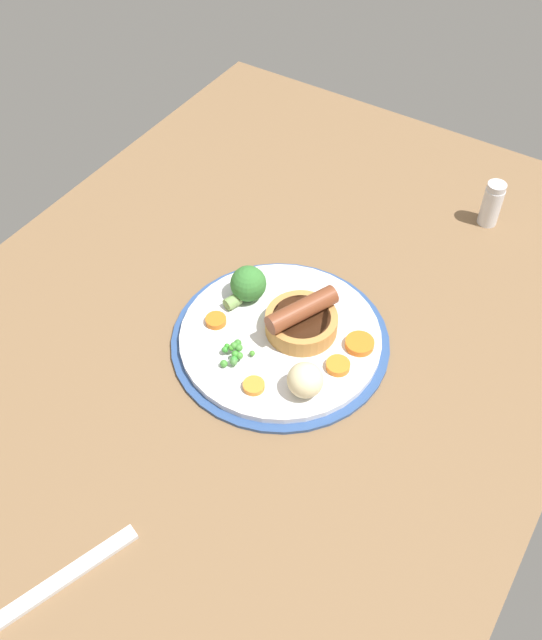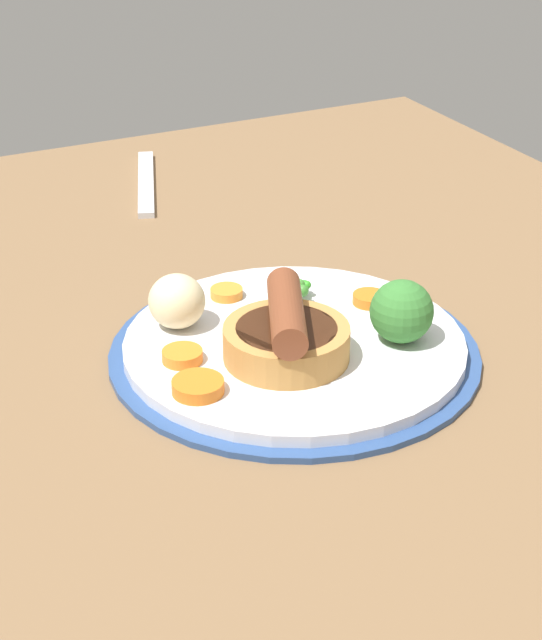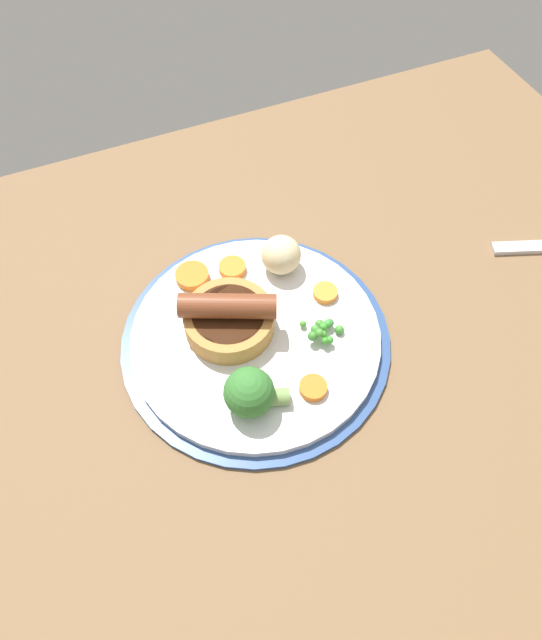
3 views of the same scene
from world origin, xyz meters
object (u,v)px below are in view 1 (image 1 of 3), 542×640
(pea_pile, at_px, (234,353))
(broccoli_floret_near, at_px, (248,284))
(carrot_slice_5, at_px, (216,320))
(dinner_plate, at_px, (280,339))
(carrot_slice_0, at_px, (254,386))
(carrot_slice_1, at_px, (338,366))
(sausage_pudding, at_px, (302,320))
(potato_chunk_0, at_px, (305,380))
(carrot_slice_3, at_px, (360,344))
(salt_shaker, at_px, (492,204))
(fork, at_px, (55,584))

(pea_pile, relative_size, broccoli_floret_near, 0.71)
(broccoli_floret_near, height_order, carrot_slice_5, broccoli_floret_near)
(dinner_plate, relative_size, carrot_slice_5, 10.36)
(carrot_slice_0, xyz_separation_m, carrot_slice_1, (-0.08, 0.07, 0.00))
(sausage_pudding, distance_m, potato_chunk_0, 0.10)
(potato_chunk_0, height_order, carrot_slice_3, potato_chunk_0)
(salt_shaker, bearing_deg, sausage_pudding, -19.46)
(dinner_plate, height_order, carrot_slice_0, carrot_slice_0)
(sausage_pudding, bearing_deg, pea_pile, 174.84)
(pea_pile, bearing_deg, carrot_slice_0, 60.92)
(dinner_plate, relative_size, carrot_slice_1, 9.42)
(pea_pile, distance_m, broccoli_floret_near, 0.11)
(carrot_slice_1, height_order, fork, carrot_slice_1)
(carrot_slice_1, distance_m, carrot_slice_5, 0.17)
(potato_chunk_0, distance_m, fork, 0.34)
(sausage_pudding, distance_m, carrot_slice_3, 0.08)
(pea_pile, height_order, carrot_slice_5, pea_pile)
(dinner_plate, distance_m, fork, 0.39)
(fork, bearing_deg, carrot_slice_1, -176.24)
(sausage_pudding, distance_m, carrot_slice_5, 0.11)
(pea_pile, height_order, broccoli_floret_near, broccoli_floret_near)
(carrot_slice_0, bearing_deg, sausage_pudding, 179.53)
(carrot_slice_1, xyz_separation_m, fork, (0.38, -0.11, -0.02))
(sausage_pudding, relative_size, potato_chunk_0, 2.25)
(sausage_pudding, bearing_deg, carrot_slice_3, -54.79)
(carrot_slice_0, bearing_deg, pea_pile, -119.08)
(broccoli_floret_near, bearing_deg, fork, -154.53)
(carrot_slice_5, bearing_deg, carrot_slice_0, 58.25)
(dinner_plate, relative_size, salt_shaker, 3.95)
(carrot_slice_0, bearing_deg, broccoli_floret_near, -143.85)
(potato_chunk_0, bearing_deg, carrot_slice_3, 166.45)
(broccoli_floret_near, xyz_separation_m, carrot_slice_5, (0.06, -0.01, -0.02))
(carrot_slice_0, bearing_deg, potato_chunk_0, 118.02)
(broccoli_floret_near, height_order, potato_chunk_0, broccoli_floret_near)
(carrot_slice_3, bearing_deg, carrot_slice_5, -69.98)
(carrot_slice_5, relative_size, fork, 0.15)
(carrot_slice_1, relative_size, fork, 0.16)
(carrot_slice_3, distance_m, salt_shaker, 0.33)
(dinner_plate, distance_m, carrot_slice_3, 0.10)
(carrot_slice_3, relative_size, salt_shaker, 0.51)
(dinner_plate, relative_size, carrot_slice_0, 10.63)
(carrot_slice_1, xyz_separation_m, salt_shaker, (-0.37, 0.05, 0.02))
(fork, bearing_deg, carrot_slice_5, -150.82)
(carrot_slice_0, bearing_deg, carrot_slice_5, -121.75)
(dinner_plate, distance_m, sausage_pudding, 0.04)
(sausage_pudding, relative_size, pea_pile, 2.35)
(dinner_plate, distance_m, carrot_slice_0, 0.09)
(potato_chunk_0, xyz_separation_m, carrot_slice_5, (-0.03, -0.15, -0.02))
(broccoli_floret_near, distance_m, potato_chunk_0, 0.17)
(pea_pile, height_order, carrot_slice_1, pea_pile)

